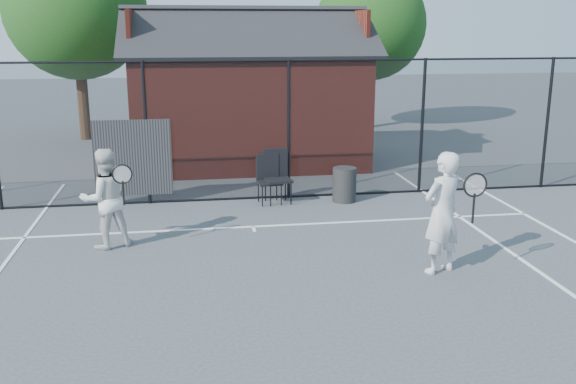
{
  "coord_description": "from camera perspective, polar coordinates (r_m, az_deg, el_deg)",
  "views": [
    {
      "loc": [
        -1.16,
        -8.48,
        3.67
      ],
      "look_at": [
        0.39,
        1.3,
        1.1
      ],
      "focal_mm": 40.0,
      "sensor_mm": 36.0,
      "label": 1
    }
  ],
  "objects": [
    {
      "name": "ground",
      "position": [
        9.32,
        -1.15,
        -8.66
      ],
      "size": [
        80.0,
        80.0,
        0.0
      ],
      "primitive_type": "plane",
      "color": "#404549",
      "rests_on": "ground"
    },
    {
      "name": "court_lines",
      "position": [
        8.13,
        0.16,
        -12.25
      ],
      "size": [
        11.02,
        18.0,
        0.01
      ],
      "color": "white",
      "rests_on": "ground"
    },
    {
      "name": "fence",
      "position": [
        13.69,
        -5.36,
        5.14
      ],
      "size": [
        22.04,
        3.0,
        3.0
      ],
      "color": "black",
      "rests_on": "ground"
    },
    {
      "name": "clubhouse",
      "position": [
        17.68,
        -3.63,
        7.82
      ],
      "size": [
        6.5,
        4.36,
        4.19
      ],
      "color": "maroon",
      "rests_on": "ground"
    },
    {
      "name": "tree_left",
      "position": [
        22.24,
        -18.34,
        15.19
      ],
      "size": [
        4.48,
        4.48,
        6.44
      ],
      "color": "black",
      "rests_on": "ground"
    },
    {
      "name": "tree_right",
      "position": [
        23.93,
        7.35,
        14.53
      ],
      "size": [
        3.97,
        3.97,
        5.7
      ],
      "color": "black",
      "rests_on": "ground"
    },
    {
      "name": "player_front",
      "position": [
        9.93,
        13.56,
        -1.8
      ],
      "size": [
        0.9,
        0.74,
        1.88
      ],
      "color": "silver",
      "rests_on": "ground"
    },
    {
      "name": "player_back",
      "position": [
        11.21,
        -15.96,
        -0.56
      ],
      "size": [
        1.02,
        0.91,
        1.71
      ],
      "color": "silver",
      "rests_on": "ground"
    },
    {
      "name": "chair_left",
      "position": [
        13.58,
        -0.89,
        1.3
      ],
      "size": [
        0.6,
        0.62,
        1.12
      ],
      "primitive_type": "cube",
      "rotation": [
        0.0,
        0.0,
        0.12
      ],
      "color": "black",
      "rests_on": "ground"
    },
    {
      "name": "chair_right",
      "position": [
        13.55,
        -1.65,
        1.05
      ],
      "size": [
        0.53,
        0.55,
        1.02
      ],
      "primitive_type": "cube",
      "rotation": [
        0.0,
        0.0,
        0.1
      ],
      "color": "black",
      "rests_on": "ground"
    },
    {
      "name": "waste_bin",
      "position": [
        13.81,
        5.03,
        0.66
      ],
      "size": [
        0.61,
        0.61,
        0.74
      ],
      "primitive_type": "cylinder",
      "rotation": [
        0.0,
        0.0,
        -0.22
      ],
      "color": "#252525",
      "rests_on": "ground"
    }
  ]
}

